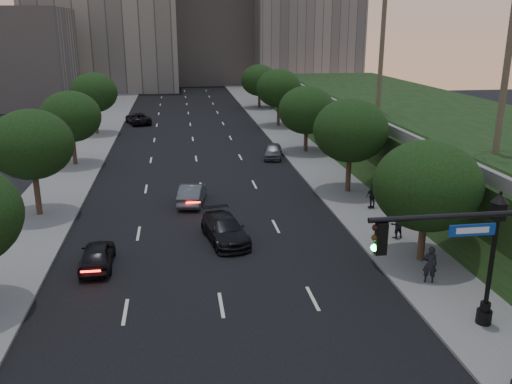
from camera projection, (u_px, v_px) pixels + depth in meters
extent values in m
plane|color=black|center=(234.00, 378.00, 18.33)|extent=(160.00, 160.00, 0.00)
cube|color=black|center=(197.00, 164.00, 46.71)|extent=(16.00, 140.00, 0.02)
cube|color=slate|center=(313.00, 159.00, 48.11)|extent=(4.50, 140.00, 0.15)
cube|color=slate|center=(74.00, 168.00, 45.28)|extent=(4.50, 140.00, 0.15)
cube|color=black|center=(450.00, 139.00, 47.28)|extent=(18.00, 90.00, 4.00)
cube|color=slate|center=(358.00, 114.00, 45.41)|extent=(0.35, 90.00, 0.70)
cube|color=gray|center=(103.00, 0.00, 98.76)|extent=(26.00, 20.00, 32.00)
cube|color=gray|center=(210.00, 18.00, 111.86)|extent=(22.00, 18.00, 26.00)
cube|color=gray|center=(5.00, 58.00, 78.92)|extent=(18.00, 16.00, 14.00)
cylinder|color=#38281C|center=(422.00, 236.00, 26.90)|extent=(0.36, 0.36, 2.86)
ellipsoid|color=black|center=(427.00, 185.00, 26.14)|extent=(5.20, 5.20, 4.42)
cylinder|color=#38281C|center=(349.00, 171.00, 38.21)|extent=(0.36, 0.36, 3.21)
ellipsoid|color=black|center=(351.00, 130.00, 37.35)|extent=(5.20, 5.20, 4.42)
cylinder|color=#38281C|center=(306.00, 138.00, 50.56)|extent=(0.36, 0.36, 2.86)
ellipsoid|color=black|center=(307.00, 110.00, 49.80)|extent=(5.20, 5.20, 4.42)
cylinder|color=#38281C|center=(278.00, 113.00, 63.75)|extent=(0.36, 0.36, 3.21)
ellipsoid|color=black|center=(279.00, 88.00, 62.90)|extent=(5.20, 5.20, 4.42)
cylinder|color=#38281C|center=(259.00, 99.00, 78.00)|extent=(0.36, 0.36, 2.86)
ellipsoid|color=black|center=(259.00, 80.00, 77.23)|extent=(5.20, 5.20, 4.42)
cylinder|color=#38281C|center=(37.00, 191.00, 33.46)|extent=(0.36, 0.36, 3.26)
ellipsoid|color=black|center=(31.00, 144.00, 32.59)|extent=(5.00, 5.00, 4.25)
cylinder|color=#38281C|center=(74.00, 149.00, 45.80)|extent=(0.36, 0.36, 2.99)
ellipsoid|color=black|center=(71.00, 117.00, 45.00)|extent=(5.00, 5.00, 4.25)
cylinder|color=#38281C|center=(96.00, 120.00, 59.01)|extent=(0.36, 0.36, 3.26)
ellipsoid|color=black|center=(94.00, 93.00, 58.14)|extent=(5.00, 5.00, 4.25)
cylinder|color=#4C4233|center=(509.00, 52.00, 31.07)|extent=(0.40, 0.40, 12.00)
cylinder|color=#4C4233|center=(383.00, 28.00, 45.63)|extent=(0.40, 0.40, 14.50)
cylinder|color=black|center=(461.00, 216.00, 15.18)|extent=(5.40, 0.16, 0.16)
cube|color=black|center=(381.00, 238.00, 15.03)|extent=(0.32, 0.22, 0.95)
sphere|color=black|center=(376.00, 228.00, 14.90)|extent=(0.20, 0.20, 0.20)
sphere|color=#3F2B0A|center=(375.00, 238.00, 14.99)|extent=(0.20, 0.20, 0.20)
sphere|color=#19F24C|center=(374.00, 248.00, 15.08)|extent=(0.20, 0.20, 0.20)
cube|color=#0C3BA1|center=(472.00, 230.00, 15.37)|extent=(1.40, 0.05, 0.35)
cylinder|color=black|center=(484.00, 318.00, 21.37)|extent=(0.60, 0.60, 0.70)
cylinder|color=black|center=(485.00, 307.00, 21.22)|extent=(0.40, 0.40, 0.40)
cylinder|color=black|center=(491.00, 261.00, 20.65)|extent=(0.18, 0.18, 3.60)
cube|color=black|center=(499.00, 211.00, 20.05)|extent=(0.42, 0.42, 0.70)
cone|color=black|center=(500.00, 198.00, 19.91)|extent=(0.64, 0.64, 0.35)
sphere|color=black|center=(501.00, 193.00, 19.85)|extent=(0.14, 0.14, 0.14)
imported|color=black|center=(97.00, 255.00, 26.56)|extent=(1.62, 3.87, 1.31)
imported|color=#4E5155|center=(192.00, 194.00, 36.16)|extent=(2.16, 4.40, 1.39)
imported|color=black|center=(138.00, 118.00, 65.83)|extent=(3.67, 5.39, 1.37)
imported|color=black|center=(225.00, 229.00, 29.81)|extent=(2.76, 5.03, 1.38)
imported|color=#5B5C62|center=(273.00, 151.00, 48.68)|extent=(2.31, 4.13, 1.33)
imported|color=black|center=(430.00, 264.00, 24.60)|extent=(0.75, 0.62, 1.76)
imported|color=black|center=(397.00, 224.00, 29.88)|extent=(0.86, 0.74, 1.55)
imported|color=black|center=(372.00, 196.00, 34.74)|extent=(1.06, 0.68, 1.67)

